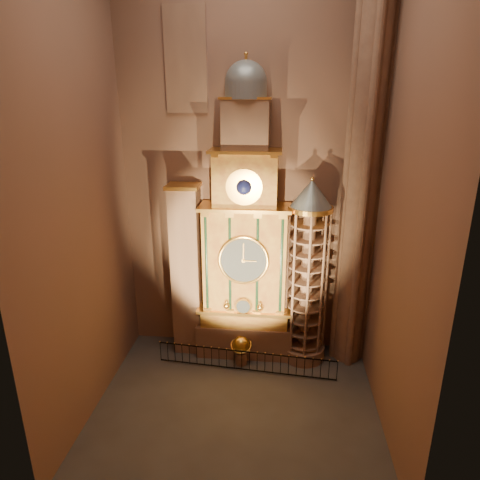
# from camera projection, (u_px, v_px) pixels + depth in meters

# --- Properties ---
(floor) EXTENTS (14.00, 14.00, 0.00)m
(floor) POSITION_uv_depth(u_px,v_px,m) (236.00, 406.00, 21.45)
(floor) COLOR #383330
(floor) RESTS_ON ground
(wall_back) EXTENTS (22.00, 0.00, 22.00)m
(wall_back) POSITION_uv_depth(u_px,v_px,m) (247.00, 168.00, 23.56)
(wall_back) COLOR #8A5B4A
(wall_back) RESTS_ON floor
(wall_left) EXTENTS (0.00, 22.00, 22.00)m
(wall_left) POSITION_uv_depth(u_px,v_px,m) (75.00, 187.00, 18.55)
(wall_left) COLOR #8A5B4A
(wall_left) RESTS_ON floor
(wall_right) EXTENTS (0.00, 22.00, 22.00)m
(wall_right) POSITION_uv_depth(u_px,v_px,m) (407.00, 194.00, 17.26)
(wall_right) COLOR #8A5B4A
(wall_right) RESTS_ON floor
(astronomical_clock) EXTENTS (5.60, 2.41, 16.70)m
(astronomical_clock) POSITION_uv_depth(u_px,v_px,m) (245.00, 248.00, 23.97)
(astronomical_clock) COLOR #8C634C
(astronomical_clock) RESTS_ON floor
(portrait_tower) EXTENTS (1.80, 1.60, 10.20)m
(portrait_tower) POSITION_uv_depth(u_px,v_px,m) (187.00, 270.00, 24.79)
(portrait_tower) COLOR #8C634C
(portrait_tower) RESTS_ON floor
(stair_turret) EXTENTS (2.50, 2.50, 10.80)m
(stair_turret) POSITION_uv_depth(u_px,v_px,m) (307.00, 275.00, 23.86)
(stair_turret) COLOR #8C634C
(stair_turret) RESTS_ON floor
(gothic_pier) EXTENTS (2.04, 2.04, 22.00)m
(gothic_pier) POSITION_uv_depth(u_px,v_px,m) (363.00, 173.00, 22.05)
(gothic_pier) COLOR #8C634C
(gothic_pier) RESTS_ON floor
(stained_glass_window) EXTENTS (2.20, 0.14, 5.20)m
(stained_glass_window) POSITION_uv_depth(u_px,v_px,m) (186.00, 60.00, 22.00)
(stained_glass_window) COLOR navy
(stained_glass_window) RESTS_ON wall_back
(celestial_globe) EXTENTS (1.30, 1.24, 1.75)m
(celestial_globe) POSITION_uv_depth(u_px,v_px,m) (241.00, 348.00, 24.51)
(celestial_globe) COLOR #8C634C
(celestial_globe) RESTS_ON floor
(iron_railing) EXTENTS (10.01, 0.97, 1.23)m
(iron_railing) POSITION_uv_depth(u_px,v_px,m) (246.00, 361.00, 23.95)
(iron_railing) COLOR black
(iron_railing) RESTS_ON floor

